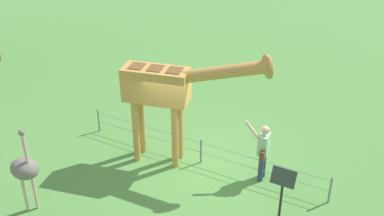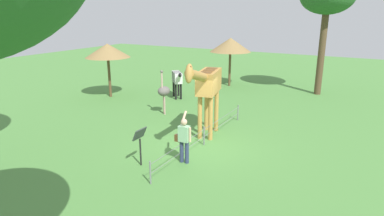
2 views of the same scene
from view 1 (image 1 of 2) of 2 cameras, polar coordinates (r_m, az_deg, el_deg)
ground_plane at (r=12.78m, az=0.90°, el=-6.89°), size 60.00×60.00×0.00m
giraffe at (r=11.84m, az=-2.92°, el=2.28°), size 3.86×1.34×3.44m
visitor at (r=11.87m, az=8.73°, el=-5.06°), size 0.61×0.58×1.72m
ostrich at (r=11.25m, az=-19.86°, el=-7.04°), size 0.70×0.56×2.25m
info_sign at (r=10.72m, az=11.09°, el=-9.12°), size 0.56×0.21×1.32m
wire_fence at (r=12.61m, az=1.09°, el=-5.20°), size 7.05×0.05×0.75m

